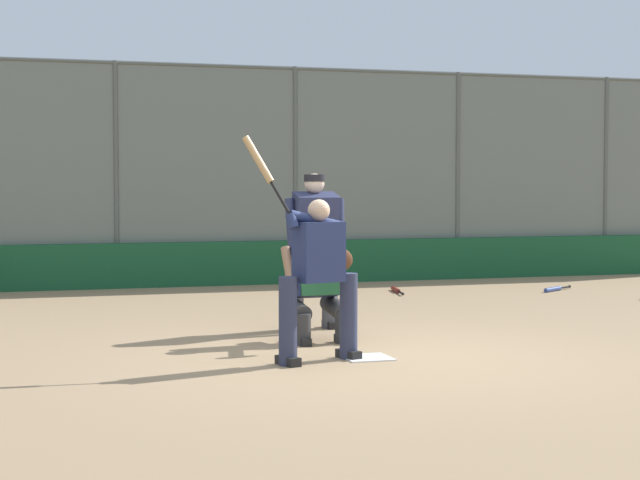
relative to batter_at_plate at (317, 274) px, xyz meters
The scene contains 10 objects.
ground_plane 0.95m from the batter_at_plate, behind, with size 160.00×160.00×0.00m, color #9E7F5B.
home_plate_marker 0.94m from the batter_at_plate, behind, with size 0.43×0.43×0.01m, color white.
backstop_fence 7.66m from the batter_at_plate, 93.76° to the right, with size 20.26×0.08×3.52m.
padding_wall 7.50m from the batter_at_plate, 93.81° to the right, with size 19.78×0.18×0.70m, color #19512D.
bleachers_beyond 11.04m from the batter_at_plate, 109.20° to the right, with size 14.13×3.05×1.80m.
batter_at_plate is the anchor object (origin of this frame).
catcher_behind_plate 1.25m from the batter_at_plate, 106.98° to the right, with size 0.66×0.77×1.24m.
umpire_home 2.18m from the batter_at_plate, 106.05° to the right, with size 0.70×0.43×1.73m.
spare_bat_near_backstop 6.41m from the batter_at_plate, 117.71° to the right, with size 0.23×0.89×0.07m.
spare_bat_third_base_side 7.38m from the batter_at_plate, 136.21° to the right, with size 0.70×0.49×0.07m.
Camera 1 is at (3.31, 9.25, 1.61)m, focal length 60.00 mm.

